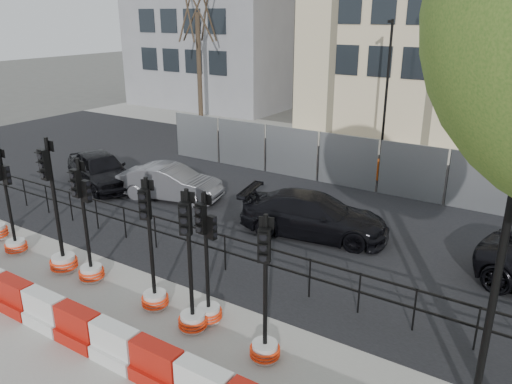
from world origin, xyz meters
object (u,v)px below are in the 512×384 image
Objects in this scene: traffic_signal_h at (265,332)px; lamp_post_near at (505,236)px; car_c at (314,215)px; traffic_signal_d at (89,253)px; car_a at (101,169)px.

lamp_post_near is at bearing -7.88° from traffic_signal_h.
traffic_signal_h is 5.91m from car_c.
car_c is at bearing 137.52° from lamp_post_near.
traffic_signal_d is (-8.80, -0.46, -2.47)m from lamp_post_near.
lamp_post_near reaches higher than car_c.
lamp_post_near is 9.15m from traffic_signal_d.
traffic_signal_d is at bearing -177.00° from lamp_post_near.
car_a is (-5.37, 5.03, -0.08)m from traffic_signal_d.
traffic_signal_h is 11.79m from car_a.
lamp_post_near is 7.75m from car_c.
traffic_signal_d is at bearing 137.13° from car_c.
car_c is (-1.77, 5.64, 0.02)m from traffic_signal_h.
lamp_post_near reaches higher than traffic_signal_d.
car_a is (-14.17, 4.57, -2.55)m from lamp_post_near.
car_a is (-10.55, 5.27, 0.05)m from traffic_signal_h.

